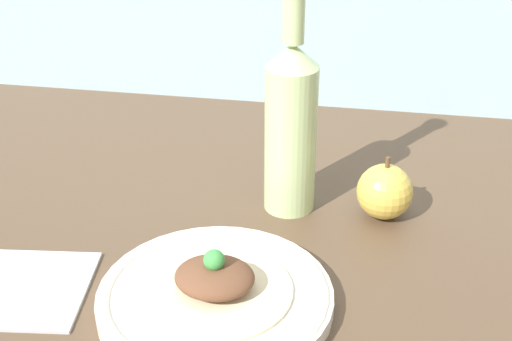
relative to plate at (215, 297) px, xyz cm
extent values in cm
cube|color=brown|center=(1.15, 3.87, -3.22)|extent=(180.00, 110.00, 4.00)
cylinder|color=silver|center=(0.00, 0.00, -0.27)|extent=(25.68, 25.68, 1.91)
torus|color=silver|center=(0.00, 0.00, 0.40)|extent=(24.97, 24.97, 1.34)
cylinder|color=beige|center=(0.00, 0.00, 0.89)|extent=(16.86, 16.86, 0.40)
ellipsoid|color=brown|center=(0.00, 0.00, 2.65)|extent=(8.67, 7.37, 3.12)
sphere|color=green|center=(0.00, 0.00, 4.90)|extent=(2.30, 2.30, 2.30)
cylinder|color=#B7D18E|center=(5.16, 21.97, 8.68)|extent=(6.70, 6.70, 19.81)
cone|color=#B7D18E|center=(5.16, 21.97, 20.09)|extent=(6.70, 6.70, 3.01)
cylinder|color=#B7D18E|center=(5.16, 21.97, 25.52)|extent=(2.68, 2.68, 7.83)
sphere|color=gold|center=(17.64, 21.64, 2.42)|extent=(7.28, 7.28, 7.28)
cylinder|color=brown|center=(17.64, 21.64, 6.63)|extent=(0.58, 0.58, 1.64)
cube|color=#B7BCC6|center=(-23.47, -1.18, -0.82)|extent=(19.10, 15.98, 0.80)
camera|label=1|loc=(14.73, -59.27, 49.33)|focal=50.00mm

